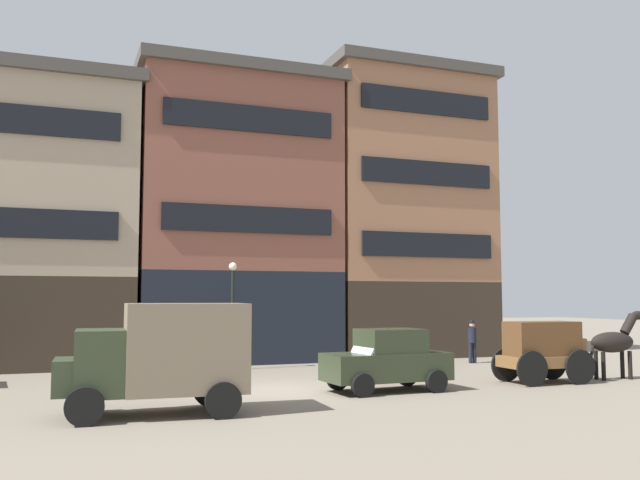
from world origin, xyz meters
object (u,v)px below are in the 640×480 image
object	(u,v)px
draft_horse	(615,341)
sedan_light	(387,360)
delivery_truck_near	(160,354)
streetlamp_curbside	(233,300)
pedestrian_officer	(472,340)
fire_hydrant_curbside	(141,363)
cargo_wagon	(544,347)

from	to	relation	value
draft_horse	sedan_light	world-z (taller)	draft_horse
delivery_truck_near	streetlamp_curbside	xyz separation A→B (m)	(4.00, 9.47, 1.25)
sedan_light	streetlamp_curbside	xyz separation A→B (m)	(-2.86, 7.62, 1.76)
delivery_truck_near	pedestrian_officer	distance (m)	16.51
delivery_truck_near	pedestrian_officer	bearing A→B (deg)	31.05
pedestrian_officer	draft_horse	bearing A→B (deg)	-78.86
delivery_truck_near	sedan_light	bearing A→B (deg)	15.06
sedan_light	streetlamp_curbside	size ratio (longest dim) A/B	0.91
draft_horse	sedan_light	size ratio (longest dim) A/B	0.62
draft_horse	fire_hydrant_curbside	world-z (taller)	draft_horse
sedan_light	streetlamp_curbside	world-z (taller)	streetlamp_curbside
cargo_wagon	delivery_truck_near	world-z (taller)	delivery_truck_near
delivery_truck_near	fire_hydrant_curbside	distance (m)	9.06
sedan_light	draft_horse	bearing A→B (deg)	-0.03
draft_horse	streetlamp_curbside	xyz separation A→B (m)	(-11.45, 7.62, 1.40)
cargo_wagon	draft_horse	distance (m)	2.95
cargo_wagon	pedestrian_officer	size ratio (longest dim) A/B	1.65
cargo_wagon	fire_hydrant_curbside	size ratio (longest dim) A/B	3.56
streetlamp_curbside	cargo_wagon	bearing A→B (deg)	-41.87
sedan_light	pedestrian_officer	size ratio (longest dim) A/B	2.10
draft_horse	sedan_light	xyz separation A→B (m)	(-8.59, 0.00, -0.36)
pedestrian_officer	streetlamp_curbside	xyz separation A→B (m)	(-10.14, 0.96, 1.69)
fire_hydrant_curbside	pedestrian_officer	bearing A→B (deg)	-2.00
pedestrian_officer	fire_hydrant_curbside	distance (m)	13.62
cargo_wagon	streetlamp_curbside	bearing A→B (deg)	138.13
cargo_wagon	streetlamp_curbside	distance (m)	11.52
cargo_wagon	streetlamp_curbside	world-z (taller)	streetlamp_curbside
fire_hydrant_curbside	sedan_light	bearing A→B (deg)	-48.45
streetlamp_curbside	pedestrian_officer	bearing A→B (deg)	-5.38
pedestrian_officer	sedan_light	bearing A→B (deg)	-137.52
draft_horse	streetlamp_curbside	world-z (taller)	streetlamp_curbside
draft_horse	pedestrian_officer	size ratio (longest dim) A/B	1.31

